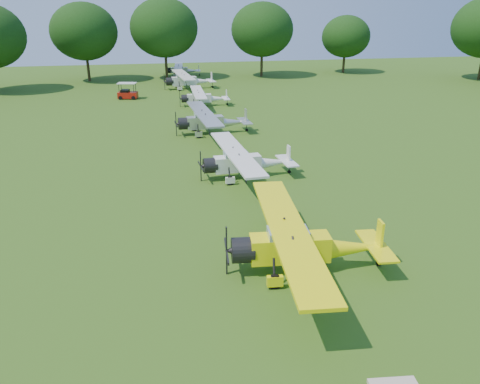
% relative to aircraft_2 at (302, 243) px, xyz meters
% --- Properties ---
extents(ground, '(160.00, 160.00, 0.00)m').
position_rel_aircraft_2_xyz_m(ground, '(-0.45, 6.94, -1.40)').
color(ground, '#305816').
rests_on(ground, ground).
extents(tree_belt, '(137.36, 130.27, 14.52)m').
position_rel_aircraft_2_xyz_m(tree_belt, '(3.12, 7.10, 6.63)').
color(tree_belt, black).
rests_on(tree_belt, ground).
extents(aircraft_2, '(7.67, 12.21, 2.40)m').
position_rel_aircraft_2_xyz_m(aircraft_2, '(0.00, 0.00, 0.00)').
color(aircraft_2, '#FFFB0A').
rests_on(aircraft_2, ground).
extents(aircraft_3, '(6.94, 11.05, 2.18)m').
position_rel_aircraft_2_xyz_m(aircraft_3, '(0.07, 13.01, -0.13)').
color(aircraft_3, white).
rests_on(aircraft_3, ground).
extents(aircraft_4, '(7.30, 11.62, 2.29)m').
position_rel_aircraft_2_xyz_m(aircraft_4, '(-0.53, 25.78, -0.06)').
color(aircraft_4, silver).
rests_on(aircraft_4, ground).
extents(aircraft_5, '(6.16, 9.79, 1.93)m').
position_rel_aircraft_2_xyz_m(aircraft_5, '(0.46, 39.36, -0.27)').
color(aircraft_5, white).
rests_on(aircraft_5, ground).
extents(aircraft_6, '(7.57, 12.07, 2.37)m').
position_rel_aircraft_2_xyz_m(aircraft_6, '(-0.09, 52.49, -0.02)').
color(aircraft_6, white).
rests_on(aircraft_6, ground).
extents(aircraft_7, '(6.18, 9.85, 1.93)m').
position_rel_aircraft_2_xyz_m(aircraft_7, '(0.26, 66.71, -0.27)').
color(aircraft_7, silver).
rests_on(aircraft_7, ground).
extents(golf_cart, '(2.73, 1.99, 2.11)m').
position_rel_aircraft_2_xyz_m(golf_cart, '(-8.76, 46.00, -0.69)').
color(golf_cart, '#A9170C').
rests_on(golf_cart, ground).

